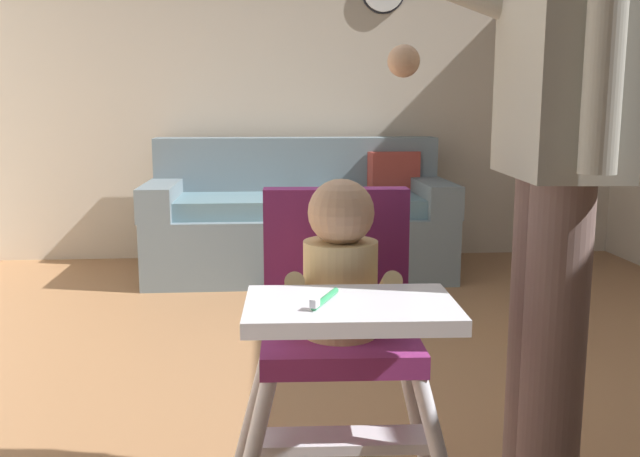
# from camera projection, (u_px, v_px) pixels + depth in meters

# --- Properties ---
(ground) EXTENTS (6.06, 7.18, 0.10)m
(ground) POSITION_uv_depth(u_px,v_px,m) (357.00, 445.00, 2.32)
(ground) COLOR #9D6E48
(wall_far) EXTENTS (5.26, 0.06, 2.61)m
(wall_far) POSITION_uv_depth(u_px,v_px,m) (307.00, 72.00, 4.86)
(wall_far) COLOR beige
(wall_far) RESTS_ON ground
(couch) EXTENTS (1.91, 0.86, 0.86)m
(couch) POSITION_uv_depth(u_px,v_px,m) (300.00, 221.00, 4.51)
(couch) COLOR slate
(couch) RESTS_ON ground
(high_chair) EXTENTS (0.63, 0.74, 0.91)m
(high_chair) POSITION_uv_depth(u_px,v_px,m) (340.00, 302.00, 1.62)
(high_chair) COLOR white
(high_chair) RESTS_ON ground
(adult_standing) EXTENTS (0.51, 0.52, 1.66)m
(adult_standing) POSITION_uv_depth(u_px,v_px,m) (553.00, 161.00, 1.56)
(adult_standing) COLOR #745C57
(adult_standing) RESTS_ON ground
(toy_ball) EXTENTS (0.16, 0.16, 0.16)m
(toy_ball) POSITION_uv_depth(u_px,v_px,m) (534.00, 321.00, 3.24)
(toy_ball) COLOR gold
(toy_ball) RESTS_ON ground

